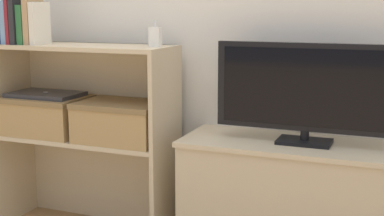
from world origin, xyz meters
The scene contains 15 objects.
tv_stand centered at (0.49, 0.18, 0.27)m, with size 1.03×0.39×0.53m.
tv centered at (0.49, 0.18, 0.76)m, with size 0.75×0.14×0.42m.
bookshelf_lower_tier centered at (-0.56, 0.22, 0.30)m, with size 0.88×0.32×0.47m.
bookshelf_upper_tier centered at (-0.56, 0.22, 0.76)m, with size 0.88×0.32×0.44m.
book_navy centered at (-0.95, 0.10, 1.02)m, with size 0.03×0.12×0.21m.
book_skyblue centered at (-0.91, 0.10, 1.05)m, with size 0.03×0.12×0.26m.
book_maroon centered at (-0.88, 0.10, 1.05)m, with size 0.02×0.15×0.26m.
book_charcoal centered at (-0.85, 0.10, 1.04)m, with size 0.03×0.15×0.24m.
book_forest centered at (-0.82, 0.10, 1.01)m, with size 0.03×0.13×0.18m.
book_tan centered at (-0.78, 0.10, 1.03)m, with size 0.03×0.12×0.23m.
book_ivory centered at (-0.75, 0.10, 1.02)m, with size 0.03×0.13×0.20m.
baby_monitor centered at (-0.18, 0.16, 0.96)m, with size 0.05×0.04×0.12m.
storage_basket_left centered at (-0.77, 0.15, 0.58)m, with size 0.40×0.29×0.18m.
storage_basket_right centered at (-0.35, 0.15, 0.58)m, with size 0.40×0.29×0.18m.
laptop centered at (-0.77, 0.15, 0.67)m, with size 0.34×0.22×0.02m.
Camera 1 is at (0.86, -1.99, 1.09)m, focal length 50.00 mm.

